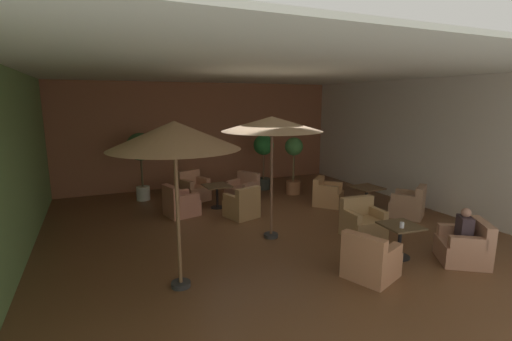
{
  "coord_description": "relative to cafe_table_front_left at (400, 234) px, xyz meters",
  "views": [
    {
      "loc": [
        -3.57,
        -7.44,
        3.03
      ],
      "look_at": [
        0.0,
        0.51,
        1.32
      ],
      "focal_mm": 25.29,
      "sensor_mm": 36.0,
      "label": 1
    }
  ],
  "objects": [
    {
      "name": "armchair_front_left_south",
      "position": [
        0.96,
        -0.67,
        -0.18
      ],
      "size": [
        1.12,
        1.12,
        0.82
      ],
      "color": "tan",
      "rests_on": "ground_plane"
    },
    {
      "name": "armchair_mid_center_east",
      "position": [
        -1.88,
        3.52,
        -0.17
      ],
      "size": [
        0.89,
        0.91,
        0.84
      ],
      "color": "#AE8351",
      "rests_on": "ground_plane"
    },
    {
      "name": "armchair_front_right_north",
      "position": [
        2.15,
        1.78,
        -0.17
      ],
      "size": [
        1.06,
        1.08,
        0.85
      ],
      "color": "tan",
      "rests_on": "ground_plane"
    },
    {
      "name": "ceiling_slab",
      "position": [
        -1.69,
        2.55,
        3.17
      ],
      "size": [
        10.01,
        10.12,
        0.06
      ],
      "primitive_type": "cube",
      "color": "silver",
      "rests_on": "wall_back_brick"
    },
    {
      "name": "patio_umbrella_center_beige",
      "position": [
        -1.81,
        1.96,
        2.03
      ],
      "size": [
        2.16,
        2.16,
        2.69
      ],
      "color": "#2D2D2D",
      "rests_on": "ground_plane"
    },
    {
      "name": "wall_right_plain",
      "position": [
        3.27,
        2.55,
        1.33
      ],
      "size": [
        0.08,
        10.12,
        3.62
      ],
      "primitive_type": "cube",
      "color": "silver",
      "rests_on": "ground_plane"
    },
    {
      "name": "cafe_table_front_left",
      "position": [
        0.0,
        0.0,
        0.0
      ],
      "size": [
        0.75,
        0.75,
        0.66
      ],
      "color": "black",
      "rests_on": "ground_plane"
    },
    {
      "name": "cafe_table_front_right",
      "position": [
        1.52,
        2.7,
        0.04
      ],
      "size": [
        0.76,
        0.76,
        0.66
      ],
      "color": "black",
      "rests_on": "ground_plane"
    },
    {
      "name": "armchair_front_left_east",
      "position": [
        -1.09,
        -0.42,
        -0.17
      ],
      "size": [
        1.01,
        0.99,
        0.84
      ],
      "color": "tan",
      "rests_on": "ground_plane"
    },
    {
      "name": "potted_tree_left_corner",
      "position": [
        -4.03,
        6.33,
        1.02
      ],
      "size": [
        0.83,
        0.83,
        2.07
      ],
      "color": "beige",
      "rests_on": "ground_plane"
    },
    {
      "name": "armchair_front_left_north",
      "position": [
        0.08,
        1.17,
        -0.17
      ],
      "size": [
        0.86,
        0.77,
        0.87
      ],
      "color": "tan",
      "rests_on": "ground_plane"
    },
    {
      "name": "potted_tree_mid_left",
      "position": [
        0.56,
        5.09,
        0.65
      ],
      "size": [
        0.58,
        0.58,
        1.86
      ],
      "color": "#AA6B44",
      "rests_on": "ground_plane"
    },
    {
      "name": "armchair_mid_center_north",
      "position": [
        -3.32,
        4.34,
        -0.17
      ],
      "size": [
        0.94,
        0.88,
        0.84
      ],
      "color": "#BD755B",
      "rests_on": "ground_plane"
    },
    {
      "name": "armchair_front_right_east",
      "position": [
        0.8,
        3.53,
        -0.17
      ],
      "size": [
        1.03,
        1.03,
        0.81
      ],
      "color": "tan",
      "rests_on": "ground_plane"
    },
    {
      "name": "armchair_mid_center_west",
      "position": [
        -2.61,
        5.69,
        -0.15
      ],
      "size": [
        0.95,
        0.96,
        0.9
      ],
      "color": "tan",
      "rests_on": "ground_plane"
    },
    {
      "name": "armchair_mid_center_south",
      "position": [
        -1.18,
        5.15,
        -0.19
      ],
      "size": [
        1.05,
        1.06,
        0.82
      ],
      "color": "#AF775B",
      "rests_on": "ground_plane"
    },
    {
      "name": "ground_plane",
      "position": [
        -1.69,
        2.55,
        -0.49
      ],
      "size": [
        10.01,
        10.12,
        0.02
      ],
      "primitive_type": "cube",
      "color": "brown"
    },
    {
      "name": "potted_tree_mid_right",
      "position": [
        -0.06,
        6.06,
        0.78
      ],
      "size": [
        0.69,
        0.69,
        1.88
      ],
      "color": "#31352C",
      "rests_on": "ground_plane"
    },
    {
      "name": "wall_left_accent",
      "position": [
        -6.65,
        2.55,
        1.33
      ],
      "size": [
        0.08,
        10.12,
        3.62
      ],
      "primitive_type": "cube",
      "color": "#6C9251",
      "rests_on": "ground_plane"
    },
    {
      "name": "patron_blue_shirt",
      "position": [
        0.92,
        -0.64,
        0.21
      ],
      "size": [
        0.38,
        0.41,
        0.66
      ],
      "color": "#3D2E34",
      "rests_on": "ground_plane"
    },
    {
      "name": "patio_umbrella_tall_red",
      "position": [
        -4.15,
        0.61,
        2.01
      ],
      "size": [
        2.03,
        2.03,
        2.72
      ],
      "color": "#2D2D2D",
      "rests_on": "ground_plane"
    },
    {
      "name": "iced_drink_cup",
      "position": [
        -0.11,
        -0.13,
        0.24
      ],
      "size": [
        0.08,
        0.08,
        0.11
      ],
      "primitive_type": "cylinder",
      "color": "white",
      "rests_on": "cafe_table_front_left"
    },
    {
      "name": "wall_back_brick",
      "position": [
        -1.69,
        7.58,
        1.33
      ],
      "size": [
        10.01,
        0.08,
        3.62
      ],
      "primitive_type": "cube",
      "color": "#9C5D3F",
      "rests_on": "ground_plane"
    },
    {
      "name": "cafe_table_mid_center",
      "position": [
        -2.21,
        4.62,
        0.03
      ],
      "size": [
        0.75,
        0.75,
        0.66
      ],
      "color": "black",
      "rests_on": "ground_plane"
    }
  ]
}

